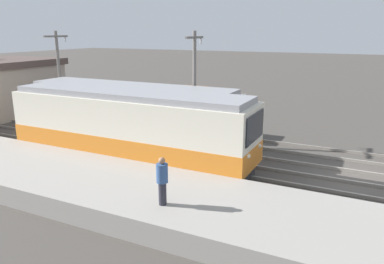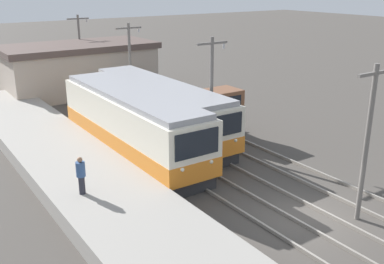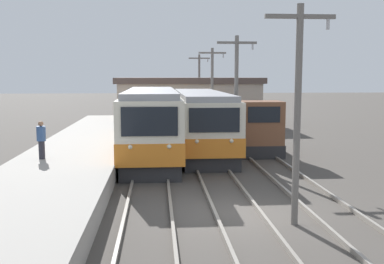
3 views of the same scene
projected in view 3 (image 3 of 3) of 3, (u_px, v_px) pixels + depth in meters
name	position (u px, v px, depth m)	size (l,w,h in m)	color
ground_plane	(231.00, 214.00, 14.23)	(200.00, 200.00, 0.00)	#47423D
platform_left	(28.00, 206.00, 13.69)	(4.50, 54.00, 0.81)	gray
track_left	(148.00, 213.00, 14.02)	(1.54, 60.00, 0.14)	gray
track_center	(237.00, 211.00, 14.23)	(1.54, 60.00, 0.14)	gray
track_right	(329.00, 209.00, 14.47)	(1.54, 60.00, 0.14)	gray
commuter_train_left	(152.00, 126.00, 23.91)	(2.84, 12.47, 3.62)	#28282B
commuter_train_center	(200.00, 123.00, 26.01)	(2.84, 12.81, 3.43)	#28282B
shunting_locomotive	(254.00, 131.00, 25.64)	(2.40, 5.49, 3.00)	#28282B
catenary_mast_near	(298.00, 106.00, 12.78)	(2.00, 0.20, 6.33)	slate
catenary_mast_mid	(236.00, 93.00, 22.65)	(2.00, 0.20, 6.33)	slate
catenary_mast_far	(212.00, 88.00, 32.52)	(2.00, 0.20, 6.33)	slate
catenary_mast_distant	(199.00, 85.00, 42.39)	(2.00, 0.20, 6.33)	slate
person_on_platform	(41.00, 139.00, 19.07)	(0.38, 0.38, 1.62)	#282833
station_building	(188.00, 101.00, 39.72)	(12.60, 6.30, 4.18)	#AD9E8E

